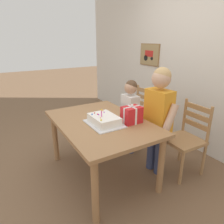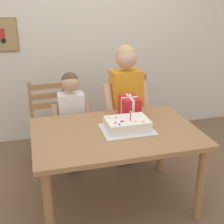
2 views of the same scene
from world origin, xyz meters
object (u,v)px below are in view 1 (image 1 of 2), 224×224
child_older (158,112)px  birthday_cake (104,120)px  chair_left (138,115)px  child_younger (130,110)px  dining_table (101,128)px  gift_box_red_large (132,115)px  chair_right (186,138)px

child_older → birthday_cake: bearing=-106.5°
chair_left → child_younger: bearing=-58.3°
dining_table → birthday_cake: (0.10, -0.01, 0.14)m
child_older → child_younger: (-0.58, 0.00, -0.15)m
dining_table → gift_box_red_large: size_ratio=6.26×
chair_left → dining_table: bearing=-62.8°
gift_box_red_large → chair_left: bearing=136.8°
birthday_cake → child_younger: child_younger is taller
chair_right → child_younger: child_younger is taller
gift_box_red_large → child_older: child_older is taller
chair_right → child_older: bearing=-121.4°
child_younger → chair_left: bearing=121.7°
chair_right → child_younger: 0.86m
dining_table → child_older: 0.72m
chair_right → child_older: size_ratio=0.68×
dining_table → birthday_cake: bearing=-7.0°
birthday_cake → child_older: (0.19, 0.64, 0.04)m
chair_right → chair_left: bearing=-180.0°
dining_table → child_older: size_ratio=1.04×
birthday_cake → child_younger: (-0.39, 0.64, -0.11)m
dining_table → chair_right: 1.07m
child_older → chair_left: bearing=157.8°
gift_box_red_large → chair_left: 1.03m
birthday_cake → child_younger: bearing=121.3°
gift_box_red_large → child_older: size_ratio=0.17×
dining_table → chair_left: bearing=117.2°
chair_right → birthday_cake: bearing=-111.8°
gift_box_red_large → chair_left: size_ratio=0.24×
birthday_cake → gift_box_red_large: gift_box_red_large is taller
gift_box_red_large → chair_right: size_ratio=0.24×
chair_left → chair_right: same height
birthday_cake → child_older: bearing=73.5°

